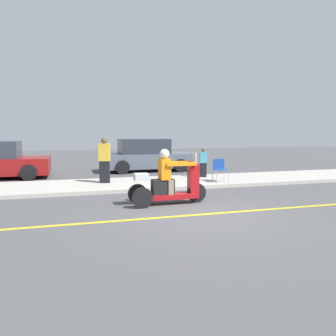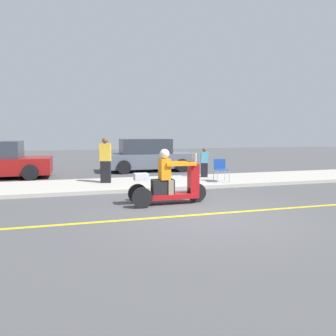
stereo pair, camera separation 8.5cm
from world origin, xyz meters
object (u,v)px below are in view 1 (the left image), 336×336
object	(u,v)px
motorcycle_trike	(168,184)
spectator_by_tree	(105,161)
spectator_end_of_line	(203,163)
folding_chair_curbside	(220,168)
parked_car_lot_far	(147,156)

from	to	relation	value
motorcycle_trike	spectator_by_tree	xyz separation A→B (m)	(-1.34, 3.48, 0.36)
motorcycle_trike	spectator_end_of_line	xyz separation A→B (m)	(2.62, 3.89, 0.15)
spectator_end_of_line	folding_chair_curbside	size ratio (longest dim) A/B	1.44
spectator_by_tree	motorcycle_trike	bearing A→B (deg)	-68.92
spectator_end_of_line	parked_car_lot_far	distance (m)	3.94
motorcycle_trike	folding_chair_curbside	bearing A→B (deg)	43.56
motorcycle_trike	spectator_by_tree	distance (m)	3.75
spectator_by_tree	parked_car_lot_far	bearing A→B (deg)	58.82
spectator_by_tree	folding_chair_curbside	world-z (taller)	spectator_by_tree
folding_chair_curbside	parked_car_lot_far	distance (m)	5.20
spectator_end_of_line	parked_car_lot_far	size ratio (longest dim) A/B	0.27
spectator_by_tree	folding_chair_curbside	bearing A→B (deg)	-12.21
spectator_end_of_line	folding_chair_curbside	world-z (taller)	spectator_end_of_line
motorcycle_trike	folding_chair_curbside	size ratio (longest dim) A/B	2.57
spectator_by_tree	parked_car_lot_far	world-z (taller)	spectator_by_tree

